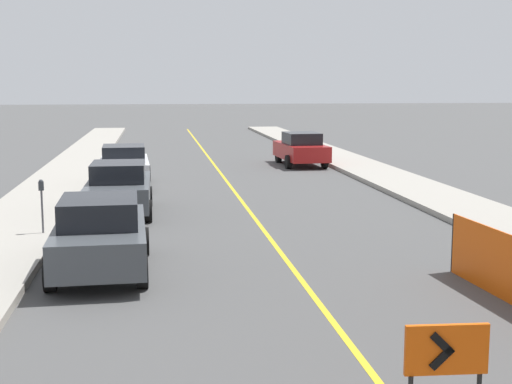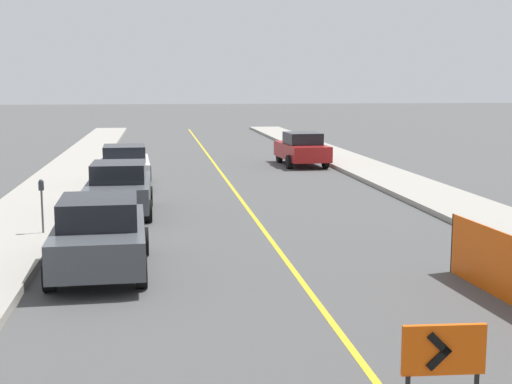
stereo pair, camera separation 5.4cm
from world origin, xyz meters
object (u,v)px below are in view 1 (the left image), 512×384
parked_car_curb_mid (119,188)px  parked_car_opposite_side (301,149)px  parked_car_curb_far (124,166)px  arrow_barricade_primary (446,356)px  parked_car_curb_near (101,234)px  parking_meter_near_curb (42,195)px

parked_car_curb_mid → parked_car_opposite_side: same height
parked_car_curb_far → parked_car_opposite_side: (8.09, 6.13, 0.00)m
arrow_barricade_primary → parked_car_opposite_side: parked_car_opposite_side is taller
parked_car_curb_near → parking_meter_near_curb: (-1.67, 3.41, 0.33)m
parked_car_curb_near → parked_car_opposite_side: size_ratio=0.99×
parked_car_curb_far → parked_car_opposite_side: size_ratio=0.99×
parked_car_curb_near → parked_car_opposite_side: bearing=65.0°
parked_car_curb_near → parked_car_opposite_side: (8.08, 18.68, 0.00)m
parked_car_curb_far → parked_car_curb_near: bearing=-91.9°
parked_car_curb_mid → parking_meter_near_curb: 3.67m
arrow_barricade_primary → parked_car_curb_mid: size_ratio=0.29×
parked_car_curb_mid → parked_car_curb_near: bearing=-90.3°
parked_car_curb_mid → parked_car_opposite_side: (8.01, 12.05, 0.00)m
parked_car_curb_near → parked_car_opposite_side: 20.35m
parked_car_curb_far → parking_meter_near_curb: 9.29m
parked_car_curb_far → parked_car_opposite_side: same height
arrow_barricade_primary → parked_car_curb_near: parked_car_curb_near is taller
arrow_barricade_primary → parked_car_curb_far: 20.59m
parked_car_curb_near → parked_car_curb_far: same height
parking_meter_near_curb → parked_car_opposite_side: bearing=57.4°
parked_car_curb_near → parking_meter_near_curb: parked_car_curb_near is taller
parked_car_curb_near → parked_car_curb_mid: bearing=87.8°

